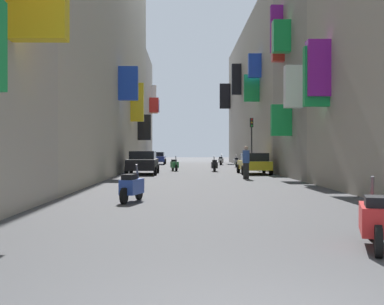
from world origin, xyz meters
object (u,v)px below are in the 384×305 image
scooter_green (174,165)px  scooter_white (221,161)px  scooter_blue (132,187)px  scooter_silver (236,162)px  parked_car_blue (157,158)px  parked_car_black (143,162)px  traffic_light_near_corner (252,134)px  scooter_red (375,219)px  parked_car_yellow (254,163)px  pedestrian_crossing (246,162)px  scooter_black (214,165)px

scooter_green → scooter_white: 15.16m
scooter_blue → scooter_silver: 30.64m
scooter_green → parked_car_blue: bearing=97.8°
parked_car_black → scooter_green: parked_car_black is taller
traffic_light_near_corner → scooter_red: bearing=-94.4°
parked_car_black → scooter_white: size_ratio=2.30×
parked_car_yellow → traffic_light_near_corner: size_ratio=0.99×
scooter_white → scooter_green: bearing=-107.6°
scooter_blue → pedestrian_crossing: 12.65m
scooter_black → pedestrian_crossing: pedestrian_crossing is taller
scooter_black → pedestrian_crossing: (1.12, -9.36, 0.43)m
parked_car_black → scooter_white: parked_car_black is taller
parked_car_black → scooter_blue: size_ratio=2.55×
parked_car_black → scooter_black: parked_car_black is taller
scooter_blue → scooter_black: (3.82, 20.99, 0.00)m
scooter_red → scooter_blue: size_ratio=1.11×
parked_car_black → traffic_light_near_corner: 11.56m
scooter_white → pedestrian_crossing: size_ratio=1.09×
scooter_green → pedestrian_crossing: size_ratio=0.99×
scooter_blue → traffic_light_near_corner: bearing=74.1°
parked_car_black → pedestrian_crossing: size_ratio=2.49×
parked_car_yellow → scooter_black: size_ratio=2.20×
scooter_black → traffic_light_near_corner: 5.68m
scooter_black → pedestrian_crossing: bearing=-83.1°
parked_car_blue → traffic_light_near_corner: traffic_light_near_corner is taller
parked_car_blue → scooter_red: 46.04m
parked_car_yellow → scooter_blue: parked_car_yellow is taller
scooter_silver → scooter_white: (-0.92, 6.44, 0.00)m
scooter_black → traffic_light_near_corner: (3.28, 3.98, 2.39)m
parked_car_blue → scooter_silver: size_ratio=2.19×
scooter_red → scooter_green: 29.21m
scooter_blue → pedestrian_crossing: bearing=67.0°
parked_car_yellow → scooter_silver: bearing=89.1°
parked_car_yellow → parked_car_black: 7.27m
scooter_blue → scooter_black: bearing=79.7°
scooter_red → scooter_white: size_ratio=1.00×
scooter_black → scooter_green: bearing=161.8°
scooter_red → traffic_light_near_corner: 32.17m
parked_car_black → traffic_light_near_corner: bearing=44.0°
parked_car_blue → traffic_light_near_corner: bearing=-58.1°
parked_car_blue → scooter_red: (6.03, -45.64, -0.26)m
scooter_blue → traffic_light_near_corner: size_ratio=0.42×
scooter_green → traffic_light_near_corner: size_ratio=0.43×
scooter_blue → pedestrian_crossing: (4.95, 11.63, 0.43)m
parked_car_blue → pedestrian_crossing: size_ratio=2.34×
pedestrian_crossing → parked_car_yellow: bearing=77.4°
scooter_black → scooter_white: size_ratio=0.96×
scooter_blue → scooter_green: (0.88, 21.96, 0.00)m
scooter_black → traffic_light_near_corner: traffic_light_near_corner is taller
pedestrian_crossing → parked_car_blue: bearing=103.2°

